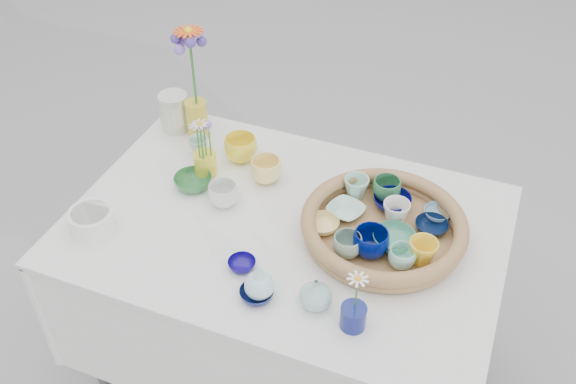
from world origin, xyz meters
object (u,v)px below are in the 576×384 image
at_px(display_table, 286,373).
at_px(wicker_tray, 383,227).
at_px(tall_vase_yellow, 197,119).
at_px(bud_vase_seafoam, 316,293).

xyz_separation_m(display_table, wicker_tray, (0.28, 0.05, 0.80)).
bearing_deg(display_table, wicker_tray, 10.12).
relative_size(display_table, tall_vase_yellow, 9.17).
distance_m(display_table, tall_vase_yellow, 0.99).
bearing_deg(wicker_tray, display_table, -169.88).
bearing_deg(wicker_tray, tall_vase_yellow, 160.99).
distance_m(wicker_tray, bud_vase_seafoam, 0.32).
relative_size(wicker_tray, bud_vase_seafoam, 5.30).
distance_m(bud_vase_seafoam, tall_vase_yellow, 0.84).
distance_m(display_table, wicker_tray, 0.85).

